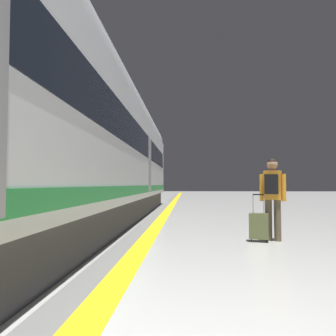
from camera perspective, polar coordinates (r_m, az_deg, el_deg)
The scene contains 5 objects.
safety_line_strip at distance 8.91m, azimuth -2.37°, elevation -10.16°, with size 0.36×80.00×0.01m, color yellow.
tactile_edge_band at distance 8.94m, azimuth -4.19°, elevation -10.14°, with size 0.52×80.00×0.01m, color slate.
high_speed_train at distance 7.59m, azimuth -19.17°, elevation 7.64°, with size 2.94×31.29×4.97m.
passenger_near at distance 7.41m, azimuth 16.94°, elevation -3.77°, with size 0.50×0.41×1.70m.
suitcase_near at distance 7.26m, azimuth 14.83°, elevation -9.28°, with size 0.42×0.31×0.96m.
Camera 1 is at (-0.09, 1.21, 1.15)m, focal length 36.75 mm.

